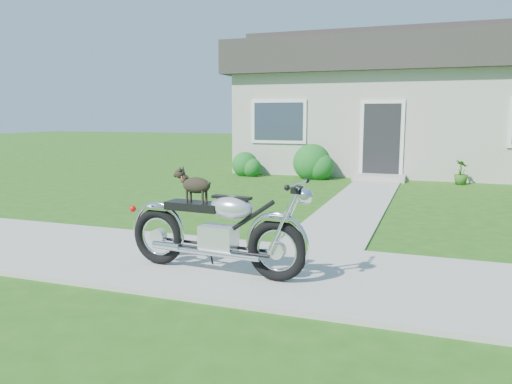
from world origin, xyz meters
TOP-DOWN VIEW (x-y plane):
  - ground at (0.00, 0.00)m, footprint 80.00×80.00m
  - sidewalk at (0.00, 0.00)m, footprint 24.00×2.20m
  - walkway at (-1.50, 5.00)m, footprint 1.20×8.00m
  - house at (-0.00, 11.99)m, footprint 12.60×7.03m
  - shrub_row at (-0.20, 8.50)m, footprint 11.01×1.07m
  - potted_plant_left at (-3.26, 8.55)m, footprint 0.64×0.56m
  - potted_plant_right at (0.58, 8.55)m, footprint 0.50×0.50m
  - motorcycle_with_dog at (-2.31, -0.38)m, footprint 2.22×0.60m

SIDE VIEW (x-z plane):
  - ground at x=0.00m, z-range 0.00..0.00m
  - walkway at x=-1.50m, z-range 0.00..0.03m
  - sidewalk at x=0.00m, z-range 0.00..0.04m
  - potted_plant_right at x=0.58m, z-range 0.00..0.65m
  - potted_plant_left at x=-3.26m, z-range 0.00..0.68m
  - shrub_row at x=-0.20m, z-range -0.13..0.94m
  - motorcycle_with_dog at x=-2.31m, z-range -0.03..1.12m
  - house at x=0.00m, z-range -0.09..4.41m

